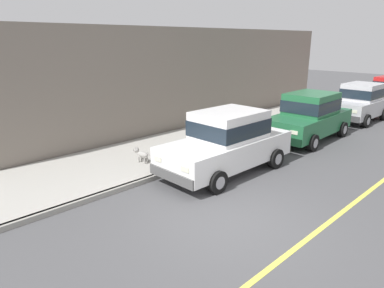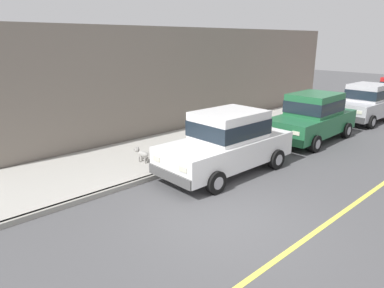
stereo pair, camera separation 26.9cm
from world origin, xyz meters
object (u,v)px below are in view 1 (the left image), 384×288
Objects in this scene: car_green_sedan at (309,116)px; car_silver_hatchback at (360,102)px; dog_grey at (141,154)px; car_white_sedan at (227,141)px; fire_hydrant at (227,137)px.

car_silver_hatchback is at bearing 88.75° from car_green_sedan.
car_silver_hatchback is 5.09× the size of dog_grey.
car_green_sedan is 6.18× the size of dog_grey.
dog_grey is at bearing -143.39° from car_white_sedan.
car_green_sedan is 3.83m from fire_hydrant.
car_white_sedan is 2.83m from dog_grey.
car_green_sedan reaches higher than dog_grey.
car_green_sedan is at bearing -91.25° from car_silver_hatchback.
car_green_sedan is 5.04m from car_silver_hatchback.
car_silver_hatchback is 8.70m from fire_hydrant.
fire_hydrant is at bearing -112.45° from car_green_sedan.
car_silver_hatchback is (0.05, 10.31, -0.01)m from car_white_sedan.
dog_grey is (-2.17, -6.93, -0.55)m from car_green_sedan.
dog_grey is at bearing -101.92° from fire_hydrant.
car_white_sedan is at bearing 36.61° from dog_grey.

